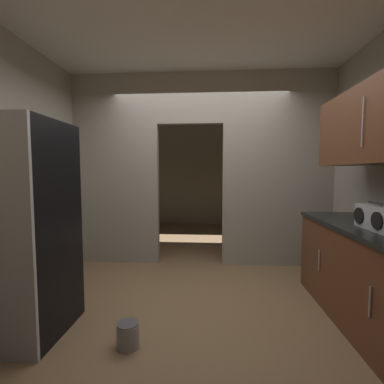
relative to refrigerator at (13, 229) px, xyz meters
name	(u,v)px	position (x,y,z in m)	size (l,w,h in m)	color
ground	(195,304)	(1.49, 0.58, -0.89)	(20.00, 20.00, 0.00)	brown
kitchen_overhead_slab	(197,39)	(1.49, 0.97, 1.94)	(4.19, 6.57, 0.06)	silver
kitchen_partition	(202,164)	(1.52, 1.87, 0.59)	(3.79, 0.12, 2.80)	#9E998C
adjoining_room_shell	(204,171)	(1.49, 4.00, 0.51)	(3.79, 3.13, 2.80)	gray
refrigerator	(13,229)	(0.00, 0.00, 0.00)	(0.83, 0.74, 1.79)	black
lower_cabinet_run	(378,281)	(3.06, 0.22, -0.45)	(0.64, 1.99, 0.89)	brown
boombox	(378,218)	(3.03, 0.20, 0.10)	(0.18, 0.42, 0.23)	#B2B2B7
paint_can	(128,335)	(1.00, -0.13, -0.80)	(0.18, 0.18, 0.19)	#99999E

